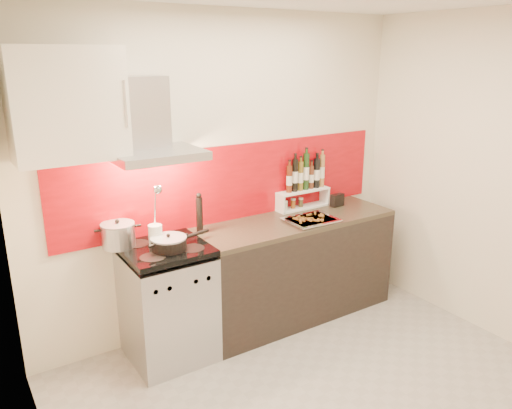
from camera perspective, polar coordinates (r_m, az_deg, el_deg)
floor at (r=3.68m, az=8.66°, el=-21.25°), size 3.40×3.40×0.00m
back_wall at (r=4.15m, az=-3.38°, el=3.51°), size 3.40×0.02×2.60m
left_wall at (r=2.34m, az=-23.21°, el=-8.81°), size 0.02×2.80×2.60m
right_wall at (r=4.35m, az=26.54°, el=2.37°), size 0.02×2.80×2.60m
backsplash at (r=4.18m, az=-2.69°, el=2.50°), size 3.00×0.02×0.64m
range_stove at (r=3.91m, az=-10.01°, el=-11.12°), size 0.60×0.60×0.91m
counter at (r=4.45m, az=4.40°, el=-7.15°), size 1.80×0.60×0.90m
range_hood at (r=3.63m, az=-11.97°, el=8.35°), size 0.62×0.50×0.61m
upper_cabinet at (r=3.43m, az=-20.82°, el=10.65°), size 0.70×0.35×0.72m
stock_pot at (r=3.75m, az=-15.46°, el=-3.37°), size 0.24×0.24×0.21m
saute_pan at (r=3.64m, az=-9.85°, el=-4.34°), size 0.49×0.26×0.12m
utensil_jar at (r=3.68m, az=-11.38°, el=-2.74°), size 0.10×0.15×0.49m
pepper_mill at (r=3.90m, az=-6.48°, el=-1.09°), size 0.05×0.05×0.33m
step_shelf at (r=4.54m, az=5.57°, el=2.37°), size 0.53×0.15×0.51m
caddy_box at (r=4.66m, az=9.27°, el=0.51°), size 0.14×0.07×0.11m
baking_tray at (r=4.23m, az=6.28°, el=-1.74°), size 0.43×0.33×0.03m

